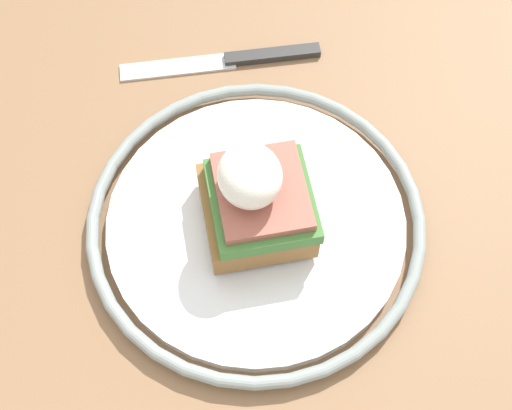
{
  "coord_description": "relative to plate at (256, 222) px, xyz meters",
  "views": [
    {
      "loc": [
        -0.21,
        0.07,
        1.25
      ],
      "look_at": [
        0.03,
        0.02,
        0.78
      ],
      "focal_mm": 50.0,
      "sensor_mm": 36.0,
      "label": 1
    }
  ],
  "objects": [
    {
      "name": "dining_table",
      "position": [
        -0.03,
        -0.02,
        -0.13
      ],
      "size": [
        1.14,
        0.7,
        0.75
      ],
      "color": "#846042",
      "rests_on": "ground_plane"
    },
    {
      "name": "sandwich",
      "position": [
        -0.0,
        -0.0,
        0.04
      ],
      "size": [
        0.08,
        0.08,
        0.08
      ],
      "color": "olive",
      "rests_on": "plate"
    },
    {
      "name": "knife",
      "position": [
        0.16,
        -0.01,
        -0.01
      ],
      "size": [
        0.02,
        0.18,
        0.01
      ],
      "color": "#2D2D2D",
      "rests_on": "dining_table"
    },
    {
      "name": "plate",
      "position": [
        0.0,
        0.0,
        0.0
      ],
      "size": [
        0.26,
        0.26,
        0.02
      ],
      "color": "silver",
      "rests_on": "dining_table"
    }
  ]
}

